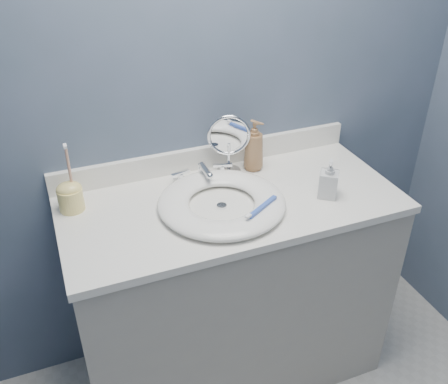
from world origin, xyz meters
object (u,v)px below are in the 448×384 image
makeup_mirror (229,142)px  soap_bottle_amber (254,145)px  toothbrush_holder (70,195)px  soap_bottle_clear (329,179)px

makeup_mirror → soap_bottle_amber: bearing=14.7°
makeup_mirror → soap_bottle_amber: size_ratio=1.19×
soap_bottle_amber → toothbrush_holder: bearing=152.6°
soap_bottle_clear → toothbrush_holder: toothbrush_holder is taller
soap_bottle_amber → soap_bottle_clear: size_ratio=1.42×
soap_bottle_clear → toothbrush_holder: size_ratio=0.58×
makeup_mirror → soap_bottle_amber: (0.10, -0.00, -0.03)m
makeup_mirror → toothbrush_holder: size_ratio=0.97×
makeup_mirror → soap_bottle_clear: (0.27, -0.29, -0.06)m
makeup_mirror → toothbrush_holder: bearing=-158.9°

